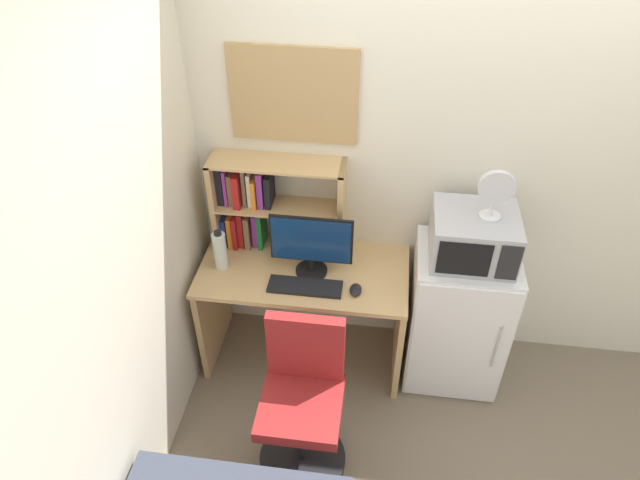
{
  "coord_description": "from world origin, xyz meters",
  "views": [
    {
      "loc": [
        -0.52,
        -2.75,
        2.93
      ],
      "look_at": [
        -0.84,
        -0.34,
        1.0
      ],
      "focal_mm": 32.0,
      "sensor_mm": 36.0,
      "label": 1
    }
  ],
  "objects_px": {
    "computer_mouse": "(356,290)",
    "wall_corkboard": "(293,95)",
    "desk_fan": "(496,191)",
    "mini_fridge": "(457,316)",
    "keyboard": "(305,287)",
    "desk_chair": "(303,405)",
    "water_bottle": "(220,250)",
    "hutch_bookshelf": "(259,202)",
    "microwave": "(474,236)",
    "monitor": "(311,243)"
  },
  "relations": [
    {
      "from": "mini_fridge",
      "to": "water_bottle",
      "type": "bearing_deg",
      "value": -177.84
    },
    {
      "from": "keyboard",
      "to": "mini_fridge",
      "type": "bearing_deg",
      "value": 10.98
    },
    {
      "from": "computer_mouse",
      "to": "mini_fridge",
      "type": "relative_size",
      "value": 0.11
    },
    {
      "from": "hutch_bookshelf",
      "to": "monitor",
      "type": "bearing_deg",
      "value": -32.82
    },
    {
      "from": "monitor",
      "to": "desk_chair",
      "type": "relative_size",
      "value": 0.49
    },
    {
      "from": "microwave",
      "to": "desk_chair",
      "type": "relative_size",
      "value": 0.47
    },
    {
      "from": "wall_corkboard",
      "to": "computer_mouse",
      "type": "bearing_deg",
      "value": -48.1
    },
    {
      "from": "wall_corkboard",
      "to": "desk_fan",
      "type": "bearing_deg",
      "value": -14.94
    },
    {
      "from": "computer_mouse",
      "to": "microwave",
      "type": "relative_size",
      "value": 0.23
    },
    {
      "from": "monitor",
      "to": "keyboard",
      "type": "relative_size",
      "value": 1.12
    },
    {
      "from": "keyboard",
      "to": "mini_fridge",
      "type": "xyz_separation_m",
      "value": [
        0.88,
        0.17,
        -0.29
      ]
    },
    {
      "from": "keyboard",
      "to": "computer_mouse",
      "type": "xyz_separation_m",
      "value": [
        0.28,
        0.01,
        0.0
      ]
    },
    {
      "from": "microwave",
      "to": "desk_fan",
      "type": "distance_m",
      "value": 0.3
    },
    {
      "from": "keyboard",
      "to": "desk_chair",
      "type": "relative_size",
      "value": 0.44
    },
    {
      "from": "keyboard",
      "to": "desk_chair",
      "type": "height_order",
      "value": "desk_chair"
    },
    {
      "from": "monitor",
      "to": "microwave",
      "type": "bearing_deg",
      "value": 2.03
    },
    {
      "from": "microwave",
      "to": "water_bottle",
      "type": "bearing_deg",
      "value": -177.72
    },
    {
      "from": "microwave",
      "to": "desk_chair",
      "type": "xyz_separation_m",
      "value": [
        -0.82,
        -0.71,
        -0.65
      ]
    },
    {
      "from": "computer_mouse",
      "to": "wall_corkboard",
      "type": "xyz_separation_m",
      "value": [
        -0.4,
        0.44,
        0.92
      ]
    },
    {
      "from": "water_bottle",
      "to": "keyboard",
      "type": "bearing_deg",
      "value": -13.19
    },
    {
      "from": "keyboard",
      "to": "wall_corkboard",
      "type": "bearing_deg",
      "value": 104.58
    },
    {
      "from": "monitor",
      "to": "hutch_bookshelf",
      "type": "bearing_deg",
      "value": 147.18
    },
    {
      "from": "water_bottle",
      "to": "microwave",
      "type": "bearing_deg",
      "value": 2.28
    },
    {
      "from": "desk_chair",
      "to": "computer_mouse",
      "type": "bearing_deg",
      "value": 68.52
    },
    {
      "from": "mini_fridge",
      "to": "microwave",
      "type": "bearing_deg",
      "value": 90.03
    },
    {
      "from": "microwave",
      "to": "wall_corkboard",
      "type": "bearing_deg",
      "value": 164.55
    },
    {
      "from": "hutch_bookshelf",
      "to": "keyboard",
      "type": "relative_size",
      "value": 1.84
    },
    {
      "from": "monitor",
      "to": "mini_fridge",
      "type": "relative_size",
      "value": 0.49
    },
    {
      "from": "keyboard",
      "to": "computer_mouse",
      "type": "height_order",
      "value": "computer_mouse"
    },
    {
      "from": "computer_mouse",
      "to": "microwave",
      "type": "height_order",
      "value": "microwave"
    },
    {
      "from": "hutch_bookshelf",
      "to": "mini_fridge",
      "type": "distance_m",
      "value": 1.35
    },
    {
      "from": "keyboard",
      "to": "computer_mouse",
      "type": "relative_size",
      "value": 4.0
    },
    {
      "from": "hutch_bookshelf",
      "to": "desk_chair",
      "type": "relative_size",
      "value": 0.81
    },
    {
      "from": "mini_fridge",
      "to": "computer_mouse",
      "type": "bearing_deg",
      "value": -164.69
    },
    {
      "from": "desk_fan",
      "to": "mini_fridge",
      "type": "bearing_deg",
      "value": 177.16
    },
    {
      "from": "hutch_bookshelf",
      "to": "wall_corkboard",
      "type": "bearing_deg",
      "value": 23.68
    },
    {
      "from": "water_bottle",
      "to": "microwave",
      "type": "distance_m",
      "value": 1.41
    },
    {
      "from": "microwave",
      "to": "hutch_bookshelf",
      "type": "bearing_deg",
      "value": 171.18
    },
    {
      "from": "water_bottle",
      "to": "hutch_bookshelf",
      "type": "bearing_deg",
      "value": 52.52
    },
    {
      "from": "mini_fridge",
      "to": "desk_chair",
      "type": "height_order",
      "value": "desk_chair"
    },
    {
      "from": "desk_chair",
      "to": "wall_corkboard",
      "type": "distance_m",
      "value": 1.61
    },
    {
      "from": "microwave",
      "to": "computer_mouse",
      "type": "bearing_deg",
      "value": -164.43
    },
    {
      "from": "computer_mouse",
      "to": "desk_fan",
      "type": "xyz_separation_m",
      "value": [
        0.66,
        0.16,
        0.6
      ]
    },
    {
      "from": "desk_fan",
      "to": "monitor",
      "type": "bearing_deg",
      "value": -178.47
    },
    {
      "from": "hutch_bookshelf",
      "to": "mini_fridge",
      "type": "xyz_separation_m",
      "value": [
        1.21,
        -0.19,
        -0.58
      ]
    },
    {
      "from": "computer_mouse",
      "to": "water_bottle",
      "type": "distance_m",
      "value": 0.8
    },
    {
      "from": "monitor",
      "to": "computer_mouse",
      "type": "distance_m",
      "value": 0.36
    },
    {
      "from": "computer_mouse",
      "to": "desk_chair",
      "type": "bearing_deg",
      "value": -111.48
    },
    {
      "from": "monitor",
      "to": "desk_fan",
      "type": "distance_m",
      "value": 1.01
    },
    {
      "from": "water_bottle",
      "to": "wall_corkboard",
      "type": "relative_size",
      "value": 0.37
    }
  ]
}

